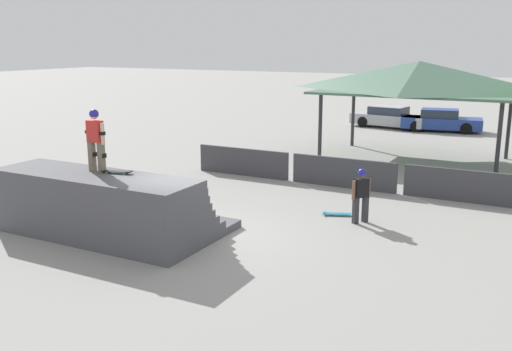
% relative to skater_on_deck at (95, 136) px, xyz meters
% --- Properties ---
extents(ground_plane, '(160.00, 160.00, 0.00)m').
position_rel_skater_on_deck_xyz_m(ground_plane, '(2.42, 0.69, -2.64)').
color(ground_plane, gray).
extents(quarter_pipe_ramp, '(5.79, 3.37, 1.70)m').
position_rel_skater_on_deck_xyz_m(quarter_pipe_ramp, '(0.15, 0.00, -1.89)').
color(quarter_pipe_ramp, '#4C4C51').
rests_on(quarter_pipe_ramp, ground).
extents(skater_on_deck, '(0.69, 0.24, 1.63)m').
position_rel_skater_on_deck_xyz_m(skater_on_deck, '(0.00, 0.00, 0.00)').
color(skater_on_deck, '#6B6051').
rests_on(skater_on_deck, quarter_pipe_ramp).
extents(skateboard_on_deck, '(0.85, 0.37, 0.09)m').
position_rel_skater_on_deck_xyz_m(skateboard_on_deck, '(0.63, 0.06, -0.88)').
color(skateboard_on_deck, green).
rests_on(skateboard_on_deck, quarter_pipe_ramp).
extents(bystander_walking, '(0.44, 0.55, 1.57)m').
position_rel_skater_on_deck_xyz_m(bystander_walking, '(5.83, 4.15, -1.72)').
color(bystander_walking, '#2D2D33').
rests_on(bystander_walking, ground).
extents(skateboard_on_ground, '(0.85, 0.50, 0.09)m').
position_rel_skater_on_deck_xyz_m(skateboard_on_ground, '(4.99, 4.47, -2.58)').
color(skateboard_on_ground, green).
rests_on(skateboard_on_ground, ground).
extents(barrier_fence, '(11.87, 0.12, 1.05)m').
position_rel_skater_on_deck_xyz_m(barrier_fence, '(4.03, 7.79, -2.11)').
color(barrier_fence, '#3D3D42').
rests_on(barrier_fence, ground).
extents(pavilion_shelter, '(8.30, 5.13, 4.24)m').
position_rel_skater_on_deck_xyz_m(pavilion_shelter, '(5.14, 13.82, 0.91)').
color(pavilion_shelter, '#2D2D33').
rests_on(pavilion_shelter, ground).
extents(parked_car_silver, '(4.72, 2.35, 1.27)m').
position_rel_skater_on_deck_xyz_m(parked_car_silver, '(1.59, 23.01, -2.04)').
color(parked_car_silver, '#A8AAAF').
rests_on(parked_car_silver, ground).
extents(parked_car_blue, '(4.63, 2.33, 1.27)m').
position_rel_skater_on_deck_xyz_m(parked_car_blue, '(4.59, 22.91, -2.04)').
color(parked_car_blue, navy).
rests_on(parked_car_blue, ground).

